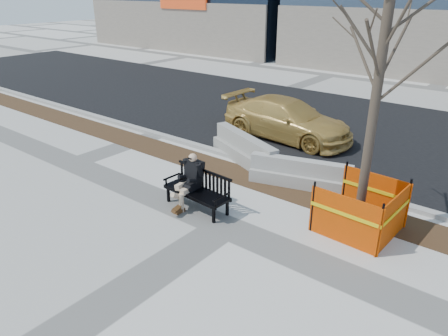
# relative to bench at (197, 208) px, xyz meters

# --- Properties ---
(ground) EXTENTS (120.00, 120.00, 0.00)m
(ground) POSITION_rel_bench_xyz_m (1.11, -0.26, 0.00)
(ground) COLOR beige
(ground) RESTS_ON ground
(mulch_strip) EXTENTS (40.00, 1.20, 0.02)m
(mulch_strip) POSITION_rel_bench_xyz_m (1.11, 2.34, 0.00)
(mulch_strip) COLOR #47301C
(mulch_strip) RESTS_ON ground
(asphalt_street) EXTENTS (60.00, 10.40, 0.01)m
(asphalt_street) POSITION_rel_bench_xyz_m (1.11, 8.54, 0.00)
(asphalt_street) COLOR black
(asphalt_street) RESTS_ON ground
(curb) EXTENTS (60.00, 0.25, 0.12)m
(curb) POSITION_rel_bench_xyz_m (1.11, 3.29, 0.06)
(curb) COLOR #9E9B93
(curb) RESTS_ON ground
(bench) EXTENTS (1.90, 0.78, 0.99)m
(bench) POSITION_rel_bench_xyz_m (0.00, 0.00, 0.00)
(bench) COLOR black
(bench) RESTS_ON ground
(seated_man) EXTENTS (0.64, 1.01, 1.36)m
(seated_man) POSITION_rel_bench_xyz_m (-0.25, 0.07, 0.00)
(seated_man) COLOR black
(seated_man) RESTS_ON ground
(tree_fence) EXTENTS (2.60, 2.60, 6.19)m
(tree_fence) POSITION_rel_bench_xyz_m (3.59, 1.57, 0.00)
(tree_fence) COLOR #F44300
(tree_fence) RESTS_ON ground
(sedan) EXTENTS (5.06, 2.26, 1.44)m
(sedan) POSITION_rel_bench_xyz_m (-1.03, 6.12, 0.00)
(sedan) COLOR gold
(sedan) RESTS_ON ground
(jersey_barrier_left) EXTENTS (3.16, 1.80, 0.91)m
(jersey_barrier_left) POSITION_rel_bench_xyz_m (-0.86, 3.26, 0.00)
(jersey_barrier_left) COLOR gray
(jersey_barrier_left) RESTS_ON ground
(jersey_barrier_right) EXTENTS (2.88, 1.33, 0.81)m
(jersey_barrier_right) POSITION_rel_bench_xyz_m (1.40, 2.77, 0.00)
(jersey_barrier_right) COLOR #A19F97
(jersey_barrier_right) RESTS_ON ground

